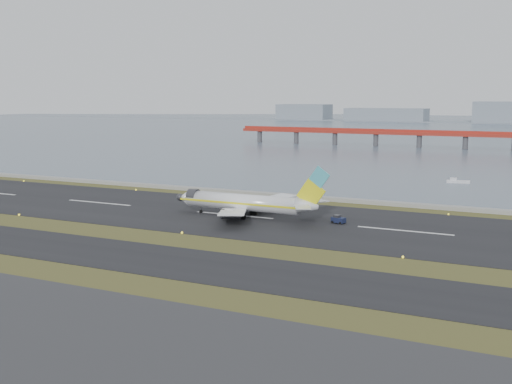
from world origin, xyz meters
TOP-DOWN VIEW (x-y plane):
  - ground at (0.00, 0.00)m, footprint 1000.00×1000.00m
  - taxiway_strip at (0.00, -12.00)m, footprint 1000.00×18.00m
  - runway_strip at (0.00, 30.00)m, footprint 1000.00×45.00m
  - seawall at (0.00, 60.00)m, footprint 1000.00×2.50m
  - bay_water at (0.00, 460.00)m, footprint 1400.00×800.00m
  - red_pier at (20.00, 250.00)m, footprint 260.00×5.00m
  - airliner at (4.05, 28.98)m, footprint 38.52×32.89m
  - pushback_tug at (25.02, 31.49)m, footprint 3.32×2.43m
  - workboat_near at (37.79, 111.47)m, footprint 7.41×3.29m

SIDE VIEW (x-z plane):
  - ground at x=0.00m, z-range 0.00..0.00m
  - bay_water at x=0.00m, z-range -0.65..0.65m
  - taxiway_strip at x=0.00m, z-range 0.00..0.10m
  - runway_strip at x=0.00m, z-range 0.00..0.10m
  - seawall at x=0.00m, z-range 0.00..1.00m
  - workboat_near at x=37.79m, z-range -0.32..1.42m
  - pushback_tug at x=25.02m, z-range -0.03..1.88m
  - airliner at x=4.05m, z-range -2.94..9.86m
  - red_pier at x=20.00m, z-range 2.18..12.38m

